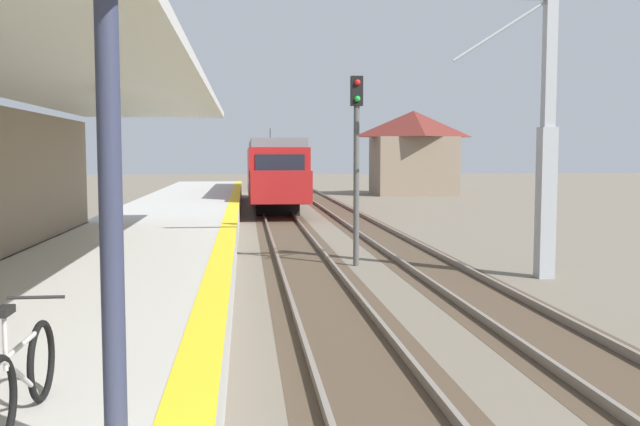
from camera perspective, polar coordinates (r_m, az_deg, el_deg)
station_platform at (r=18.67m, az=-14.47°, el=-3.54°), size 5.00×80.00×0.91m
track_pair_nearest_platform at (r=22.55m, az=-1.79°, el=-3.02°), size 2.34×120.00×0.16m
track_pair_middle at (r=23.04m, az=6.68°, el=-2.88°), size 2.34×120.00×0.16m
approaching_train at (r=42.14m, az=-3.79°, el=3.47°), size 2.93×19.60×4.76m
bicycle_beside_commuter at (r=6.35m, az=-22.75°, el=-12.02°), size 0.48×1.82×1.04m
rail_signal_post at (r=19.60m, az=2.93°, el=5.03°), size 0.32×0.34×5.20m
catenary_pylon_far_side at (r=18.41m, az=16.87°, el=6.13°), size 5.00×0.40×7.50m
distant_trackside_house at (r=55.07m, az=7.46°, el=4.93°), size 6.60×5.28×6.40m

